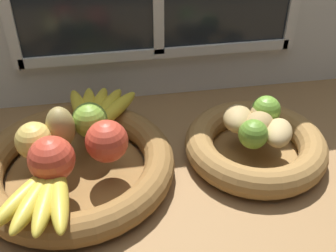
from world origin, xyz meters
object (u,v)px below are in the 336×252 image
(fruit_bowl_left, at_px, (76,165))
(potato_large, at_px, (258,124))
(apple_red_front, at_px, (52,159))
(pear_brown, at_px, (61,127))
(apple_red_right, at_px, (107,141))
(apple_green_back, at_px, (90,120))
(fruit_bowl_right, at_px, (255,146))
(lime_near, at_px, (253,134))
(banana_bunch_back, at_px, (97,110))
(potato_small, at_px, (279,133))
(banana_bunch_front, at_px, (43,195))
(apple_golden_left, at_px, (34,141))
(potato_back, at_px, (260,112))
(potato_oblong, at_px, (238,119))
(lime_far, at_px, (266,110))

(fruit_bowl_left, xyz_separation_m, potato_large, (0.36, 0.00, 0.05))
(apple_red_front, bearing_deg, potato_large, 8.87)
(fruit_bowl_left, xyz_separation_m, pear_brown, (-0.02, 0.03, 0.07))
(apple_red_right, bearing_deg, apple_green_back, 110.60)
(fruit_bowl_right, distance_m, pear_brown, 0.38)
(apple_red_front, relative_size, lime_near, 1.42)
(banana_bunch_back, height_order, potato_small, potato_small)
(fruit_bowl_right, distance_m, apple_green_back, 0.33)
(fruit_bowl_left, relative_size, fruit_bowl_right, 1.33)
(fruit_bowl_left, bearing_deg, banana_bunch_front, -110.18)
(apple_red_right, xyz_separation_m, potato_small, (0.32, -0.00, -0.02))
(apple_golden_left, relative_size, lime_near, 1.23)
(banana_bunch_front, xyz_separation_m, lime_near, (0.38, 0.08, 0.01))
(banana_bunch_front, bearing_deg, pear_brown, 80.08)
(banana_bunch_back, relative_size, potato_large, 2.60)
(fruit_bowl_left, height_order, lime_near, lime_near)
(fruit_bowl_right, height_order, potato_small, potato_small)
(fruit_bowl_right, distance_m, potato_back, 0.07)
(apple_green_back, xyz_separation_m, potato_oblong, (0.29, -0.03, -0.01))
(banana_bunch_front, xyz_separation_m, potato_back, (0.42, 0.16, 0.01))
(lime_near, bearing_deg, banana_bunch_back, 152.18)
(pear_brown, xyz_separation_m, lime_far, (0.40, 0.01, -0.01))
(banana_bunch_back, bearing_deg, apple_red_right, -83.86)
(banana_bunch_back, relative_size, lime_far, 3.02)
(apple_red_front, bearing_deg, fruit_bowl_left, 63.95)
(apple_golden_left, distance_m, potato_oblong, 0.39)
(potato_large, bearing_deg, lime_far, 52.13)
(potato_back, bearing_deg, apple_golden_left, -175.20)
(fruit_bowl_right, xyz_separation_m, potato_large, (0.00, 0.00, 0.05))
(fruit_bowl_left, xyz_separation_m, apple_golden_left, (-0.06, 0.00, 0.07))
(apple_green_back, bearing_deg, potato_small, -13.08)
(lime_near, xyz_separation_m, lime_far, (0.05, 0.07, 0.00))
(banana_bunch_back, bearing_deg, potato_oblong, -17.81)
(potato_small, bearing_deg, banana_bunch_front, -168.29)
(apple_red_right, relative_size, banana_bunch_front, 0.45)
(potato_back, bearing_deg, pear_brown, -178.04)
(potato_oblong, bearing_deg, fruit_bowl_left, -175.43)
(apple_red_right, relative_size, lime_far, 1.32)
(apple_green_back, relative_size, apple_red_front, 0.87)
(lime_far, bearing_deg, fruit_bowl_left, -174.68)
(banana_bunch_front, height_order, potato_large, potato_large)
(lime_far, bearing_deg, banana_bunch_back, 166.88)
(lime_far, bearing_deg, fruit_bowl_right, -127.87)
(apple_green_back, xyz_separation_m, pear_brown, (-0.05, -0.03, 0.01))
(pear_brown, bearing_deg, apple_green_back, 25.33)
(apple_red_right, xyz_separation_m, banana_bunch_front, (-0.11, -0.09, -0.02))
(banana_bunch_front, xyz_separation_m, potato_small, (0.43, 0.09, 0.00))
(fruit_bowl_left, bearing_deg, pear_brown, 123.70)
(apple_golden_left, bearing_deg, potato_back, 4.80)
(banana_bunch_back, bearing_deg, banana_bunch_front, -111.66)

